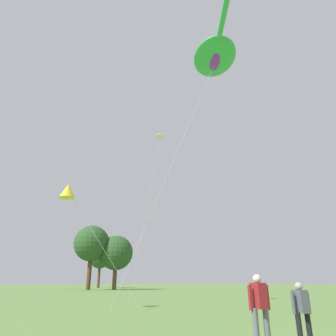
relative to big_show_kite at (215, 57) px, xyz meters
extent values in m
ellipsoid|color=green|center=(0.09, 0.09, 0.03)|extent=(4.15, 4.26, 0.78)
cylinder|color=green|center=(-2.16, -2.52, -0.09)|extent=(2.42, 2.74, 0.28)
ellipsoid|color=purple|center=(0.09, 0.09, -0.33)|extent=(1.46, 1.56, 0.28)
cylinder|color=#B2B2B7|center=(-1.71, 2.26, -7.13)|extent=(3.62, 4.36, 13.54)
cylinder|color=slate|center=(-4.67, -4.50, -13.48)|extent=(0.15, 0.15, 0.85)
cylinder|color=slate|center=(-4.39, -4.62, -13.48)|extent=(0.15, 0.15, 0.85)
cube|color=maroon|center=(-4.53, -4.56, -12.77)|extent=(0.39, 0.48, 0.60)
sphere|color=beige|center=(-4.53, -4.56, -12.37)|extent=(0.22, 0.22, 0.22)
cylinder|color=maroon|center=(-4.76, -4.47, -12.81)|extent=(0.09, 0.09, 0.58)
cylinder|color=maroon|center=(-4.30, -4.66, -12.81)|extent=(0.09, 0.09, 0.58)
cylinder|color=black|center=(-3.89, -5.19, -13.53)|extent=(0.13, 0.13, 0.75)
cylinder|color=black|center=(-3.64, -5.31, -13.53)|extent=(0.13, 0.13, 0.75)
cube|color=#4C515B|center=(-3.76, -5.25, -12.90)|extent=(0.35, 0.43, 0.53)
sphere|color=#9E9993|center=(-3.76, -5.25, -12.55)|extent=(0.19, 0.19, 0.19)
cylinder|color=#4C515B|center=(-3.96, -5.16, -12.94)|extent=(0.08, 0.08, 0.51)
cylinder|color=#4C515B|center=(-3.56, -5.34, -12.94)|extent=(0.08, 0.08, 0.51)
cylinder|color=#B2B2B7|center=(-6.15, 11.92, -1.17)|extent=(3.22, 2.76, 25.47)
cone|color=yellow|center=(-4.76, 7.85, -7.40)|extent=(1.16, 1.16, 0.83)
cylinder|color=#B2B2B7|center=(-3.12, 6.19, -10.65)|extent=(3.30, 3.35, 6.51)
ellipsoid|color=white|center=(2.72, 8.36, -1.30)|extent=(1.14, 0.89, 0.45)
cylinder|color=#B2B2B7|center=(1.57, 8.54, -7.60)|extent=(2.32, 0.37, 12.61)
cylinder|color=#513823|center=(19.54, 41.91, -11.94)|extent=(0.75, 0.75, 3.93)
sphere|color=#284C23|center=(19.54, 41.91, -7.48)|extent=(6.23, 6.23, 6.23)
cylinder|color=#513823|center=(15.36, 43.73, -11.20)|extent=(0.77, 0.77, 5.41)
sphere|color=#284C23|center=(15.36, 43.73, -5.92)|extent=(6.44, 6.44, 6.44)
cylinder|color=#513823|center=(25.50, 58.69, -11.54)|extent=(0.60, 0.60, 4.71)
sphere|color=#284C23|center=(25.50, 58.69, -7.18)|extent=(5.03, 5.03, 5.03)
camera|label=1|loc=(-11.74, -9.47, -12.42)|focal=33.06mm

